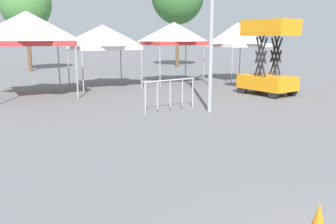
{
  "coord_description": "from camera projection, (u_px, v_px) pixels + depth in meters",
  "views": [
    {
      "loc": [
        -2.99,
        -0.95,
        2.43
      ],
      "look_at": [
        -0.55,
        3.9,
        1.3
      ],
      "focal_mm": 37.93,
      "sensor_mm": 36.0,
      "label": 1
    }
  ],
  "objects": [
    {
      "name": "canopy_tent_behind_left",
      "position": [
        237.0,
        35.0,
        20.48
      ],
      "size": [
        2.93,
        2.93,
        3.32
      ],
      "color": "#9E9EA3",
      "rests_on": "ground"
    },
    {
      "name": "canopy_tent_behind_center",
      "position": [
        103.0,
        37.0,
        17.49
      ],
      "size": [
        3.08,
        3.08,
        3.09
      ],
      "color": "#9E9EA3",
      "rests_on": "ground"
    },
    {
      "name": "scissor_lift",
      "position": [
        268.0,
        71.0,
        15.43
      ],
      "size": [
        1.71,
        2.48,
        3.2
      ],
      "color": "black",
      "rests_on": "ground"
    },
    {
      "name": "canopy_tent_left_of_center",
      "position": [
        174.0,
        34.0,
        19.07
      ],
      "size": [
        3.12,
        3.12,
        3.28
      ],
      "color": "#9E9EA3",
      "rests_on": "ground"
    },
    {
      "name": "canopy_tent_far_right",
      "position": [
        27.0,
        28.0,
        14.54
      ],
      "size": [
        3.37,
        3.37,
        3.53
      ],
      "color": "#9E9EA3",
      "rests_on": "ground"
    },
    {
      "name": "crowd_barrier_by_lift",
      "position": [
        170.0,
        89.0,
        11.99
      ],
      "size": [
        2.08,
        0.38,
        1.08
      ],
      "color": "#B7BABF",
      "rests_on": "ground"
    },
    {
      "name": "tree_behind_tents_left",
      "position": [
        26.0,
        3.0,
        25.96
      ],
      "size": [
        3.67,
        3.67,
        6.97
      ],
      "color": "brown",
      "rests_on": "ground"
    }
  ]
}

